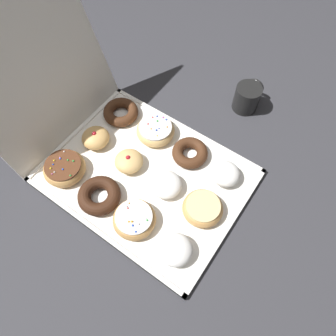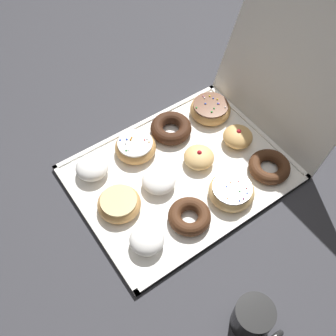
{
  "view_description": "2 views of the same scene",
  "coord_description": "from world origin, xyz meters",
  "px_view_note": "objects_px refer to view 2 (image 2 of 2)",
  "views": [
    {
      "loc": [
        -0.31,
        -0.3,
        0.8
      ],
      "look_at": [
        0.05,
        -0.04,
        0.03
      ],
      "focal_mm": 33.29,
      "sensor_mm": 36.0,
      "label": 1
    },
    {
      "loc": [
        0.48,
        -0.38,
        0.9
      ],
      "look_at": [
        -0.01,
        -0.04,
        0.05
      ],
      "focal_mm": 42.57,
      "sensor_mm": 36.0,
      "label": 2
    }
  ],
  "objects_px": {
    "chocolate_cake_ring_donut_5": "(189,216)",
    "coffee_mug": "(254,319)",
    "powdered_filled_donut_4": "(158,180)",
    "chocolate_cake_ring_donut_6": "(171,128)",
    "sprinkle_donut_9": "(210,109)",
    "powdered_filled_donut_0": "(92,167)",
    "jelly_filled_donut_10": "(238,137)",
    "sprinkle_donut_8": "(232,191)",
    "chocolate_cake_ring_donut_11": "(269,167)",
    "jelly_filled_donut_7": "(198,156)",
    "powdered_filled_donut_2": "(147,240)",
    "donut_box": "(180,173)",
    "glazed_ring_donut_1": "(120,205)",
    "sprinkle_donut_3": "(135,147)"
  },
  "relations": [
    {
      "from": "sprinkle_donut_3",
      "to": "jelly_filled_donut_10",
      "type": "distance_m",
      "value": 0.29
    },
    {
      "from": "powdered_filled_donut_2",
      "to": "sprinkle_donut_9",
      "type": "height_order",
      "value": "powdered_filled_donut_2"
    },
    {
      "from": "sprinkle_donut_8",
      "to": "chocolate_cake_ring_donut_11",
      "type": "distance_m",
      "value": 0.14
    },
    {
      "from": "glazed_ring_donut_1",
      "to": "jelly_filled_donut_7",
      "type": "relative_size",
      "value": 1.33
    },
    {
      "from": "chocolate_cake_ring_donut_6",
      "to": "jelly_filled_donut_10",
      "type": "height_order",
      "value": "jelly_filled_donut_10"
    },
    {
      "from": "powdered_filled_donut_0",
      "to": "chocolate_cake_ring_donut_6",
      "type": "relative_size",
      "value": 0.74
    },
    {
      "from": "powdered_filled_donut_4",
      "to": "chocolate_cake_ring_donut_11",
      "type": "distance_m",
      "value": 0.3
    },
    {
      "from": "sprinkle_donut_9",
      "to": "jelly_filled_donut_10",
      "type": "relative_size",
      "value": 1.45
    },
    {
      "from": "powdered_filled_donut_4",
      "to": "chocolate_cake_ring_donut_5",
      "type": "distance_m",
      "value": 0.13
    },
    {
      "from": "powdered_filled_donut_4",
      "to": "coffee_mug",
      "type": "bearing_deg",
      "value": -5.17
    },
    {
      "from": "sprinkle_donut_8",
      "to": "chocolate_cake_ring_donut_11",
      "type": "xyz_separation_m",
      "value": [
        -0.0,
        0.14,
        -0.0
      ]
    },
    {
      "from": "sprinkle_donut_8",
      "to": "sprinkle_donut_9",
      "type": "relative_size",
      "value": 0.98
    },
    {
      "from": "powdered_filled_donut_2",
      "to": "sprinkle_donut_8",
      "type": "relative_size",
      "value": 0.7
    },
    {
      "from": "sprinkle_donut_9",
      "to": "chocolate_cake_ring_donut_5",
      "type": "bearing_deg",
      "value": -46.4
    },
    {
      "from": "jelly_filled_donut_10",
      "to": "jelly_filled_donut_7",
      "type": "bearing_deg",
      "value": -94.63
    },
    {
      "from": "jelly_filled_donut_10",
      "to": "coffee_mug",
      "type": "bearing_deg",
      "value": -37.09
    },
    {
      "from": "chocolate_cake_ring_donut_5",
      "to": "coffee_mug",
      "type": "distance_m",
      "value": 0.28
    },
    {
      "from": "chocolate_cake_ring_donut_11",
      "to": "coffee_mug",
      "type": "bearing_deg",
      "value": -48.24
    },
    {
      "from": "jelly_filled_donut_10",
      "to": "coffee_mug",
      "type": "height_order",
      "value": "coffee_mug"
    },
    {
      "from": "powdered_filled_donut_0",
      "to": "sprinkle_donut_9",
      "type": "bearing_deg",
      "value": 88.41
    },
    {
      "from": "powdered_filled_donut_0",
      "to": "jelly_filled_donut_7",
      "type": "distance_m",
      "value": 0.29
    },
    {
      "from": "powdered_filled_donut_2",
      "to": "chocolate_cake_ring_donut_6",
      "type": "bearing_deg",
      "value": 135.7
    },
    {
      "from": "jelly_filled_donut_7",
      "to": "jelly_filled_donut_10",
      "type": "relative_size",
      "value": 0.99
    },
    {
      "from": "sprinkle_donut_3",
      "to": "chocolate_cake_ring_donut_5",
      "type": "bearing_deg",
      "value": -1.25
    },
    {
      "from": "glazed_ring_donut_1",
      "to": "coffee_mug",
      "type": "bearing_deg",
      "value": 11.79
    },
    {
      "from": "sprinkle_donut_9",
      "to": "jelly_filled_donut_7",
      "type": "bearing_deg",
      "value": -49.16
    },
    {
      "from": "jelly_filled_donut_7",
      "to": "sprinkle_donut_9",
      "type": "xyz_separation_m",
      "value": [
        -0.12,
        0.14,
        -0.0
      ]
    },
    {
      "from": "glazed_ring_donut_1",
      "to": "jelly_filled_donut_10",
      "type": "xyz_separation_m",
      "value": [
        0.0,
        0.38,
        0.0
      ]
    },
    {
      "from": "chocolate_cake_ring_donut_11",
      "to": "coffee_mug",
      "type": "distance_m",
      "value": 0.41
    },
    {
      "from": "glazed_ring_donut_1",
      "to": "sprinkle_donut_3",
      "type": "xyz_separation_m",
      "value": [
        -0.13,
        0.13,
        0.0
      ]
    },
    {
      "from": "powdered_filled_donut_0",
      "to": "glazed_ring_donut_1",
      "type": "relative_size",
      "value": 0.79
    },
    {
      "from": "sprinkle_donut_3",
      "to": "jelly_filled_donut_7",
      "type": "relative_size",
      "value": 1.38
    },
    {
      "from": "powdered_filled_donut_4",
      "to": "coffee_mug",
      "type": "distance_m",
      "value": 0.41
    },
    {
      "from": "chocolate_cake_ring_donut_5",
      "to": "powdered_filled_donut_0",
      "type": "bearing_deg",
      "value": -154.17
    },
    {
      "from": "glazed_ring_donut_1",
      "to": "chocolate_cake_ring_donut_6",
      "type": "bearing_deg",
      "value": 118.14
    },
    {
      "from": "chocolate_cake_ring_donut_11",
      "to": "donut_box",
      "type": "bearing_deg",
      "value": -123.21
    },
    {
      "from": "chocolate_cake_ring_donut_6",
      "to": "sprinkle_donut_9",
      "type": "xyz_separation_m",
      "value": [
        0.01,
        0.14,
        0.0
      ]
    },
    {
      "from": "chocolate_cake_ring_donut_6",
      "to": "powdered_filled_donut_2",
      "type": "bearing_deg",
      "value": -44.3
    },
    {
      "from": "donut_box",
      "to": "chocolate_cake_ring_donut_5",
      "type": "distance_m",
      "value": 0.15
    },
    {
      "from": "powdered_filled_donut_0",
      "to": "jelly_filled_donut_10",
      "type": "relative_size",
      "value": 1.05
    },
    {
      "from": "donut_box",
      "to": "glazed_ring_donut_1",
      "type": "xyz_separation_m",
      "value": [
        0.0,
        -0.19,
        0.02
      ]
    },
    {
      "from": "sprinkle_donut_8",
      "to": "coffee_mug",
      "type": "distance_m",
      "value": 0.32
    },
    {
      "from": "chocolate_cake_ring_donut_11",
      "to": "chocolate_cake_ring_donut_5",
      "type": "bearing_deg",
      "value": -90.38
    },
    {
      "from": "powdered_filled_donut_0",
      "to": "sprinkle_donut_9",
      "type": "distance_m",
      "value": 0.39
    },
    {
      "from": "jelly_filled_donut_10",
      "to": "sprinkle_donut_3",
      "type": "bearing_deg",
      "value": -118.01
    },
    {
      "from": "jelly_filled_donut_7",
      "to": "sprinkle_donut_3",
      "type": "bearing_deg",
      "value": -135.65
    },
    {
      "from": "jelly_filled_donut_7",
      "to": "sprinkle_donut_8",
      "type": "distance_m",
      "value": 0.14
    },
    {
      "from": "sprinkle_donut_3",
      "to": "coffee_mug",
      "type": "distance_m",
      "value": 0.54
    },
    {
      "from": "chocolate_cake_ring_donut_5",
      "to": "chocolate_cake_ring_donut_6",
      "type": "height_order",
      "value": "chocolate_cake_ring_donut_6"
    },
    {
      "from": "coffee_mug",
      "to": "powdered_filled_donut_0",
      "type": "bearing_deg",
      "value": -170.84
    }
  ]
}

